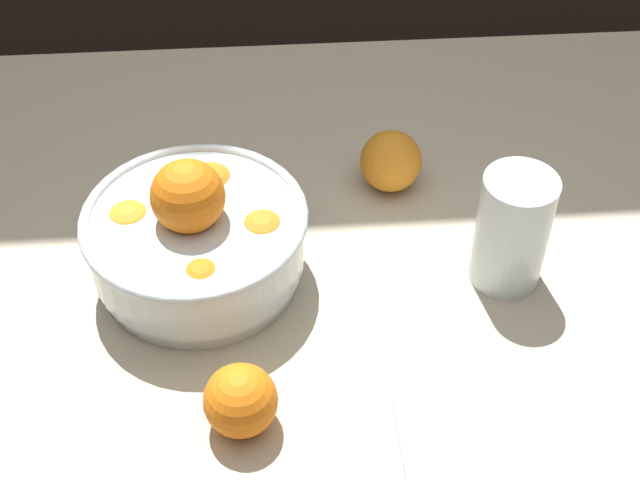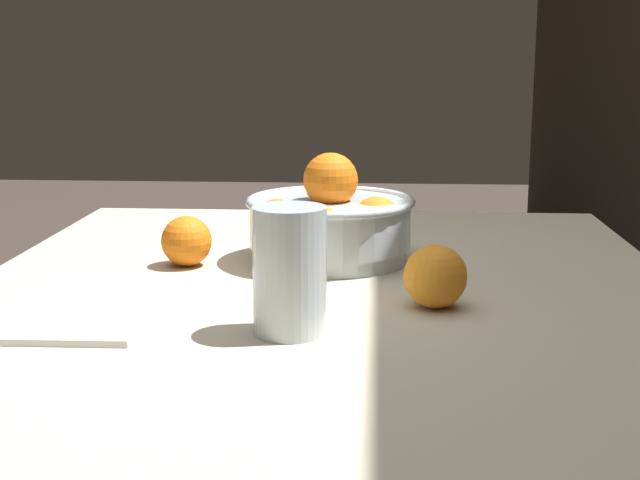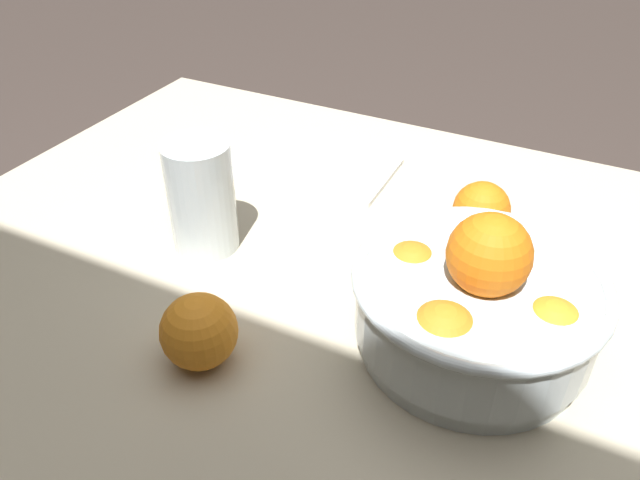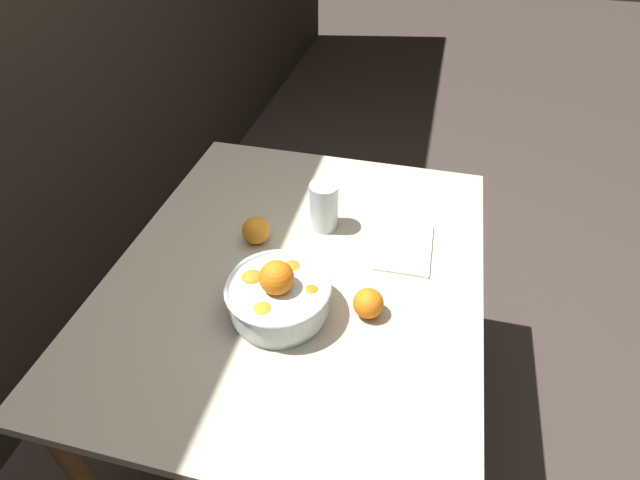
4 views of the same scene
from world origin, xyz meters
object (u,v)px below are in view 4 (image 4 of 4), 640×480
orange_loose_near_bowl (256,230)px  juice_glass (324,208)px  orange_loose_front (368,303)px  fruit_bowl (279,296)px

orange_loose_near_bowl → juice_glass: bearing=-56.2°
juice_glass → orange_loose_near_bowl: (-0.11, 0.17, -0.03)m
juice_glass → orange_loose_front: bearing=-149.2°
juice_glass → orange_loose_near_bowl: bearing=123.8°
orange_loose_near_bowl → orange_loose_front: 0.40m
juice_glass → orange_loose_near_bowl: size_ratio=1.83×
fruit_bowl → orange_loose_front: size_ratio=3.41×
fruit_bowl → juice_glass: (0.35, -0.02, 0.01)m
fruit_bowl → orange_loose_near_bowl: fruit_bowl is taller
fruit_bowl → juice_glass: size_ratio=1.76×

